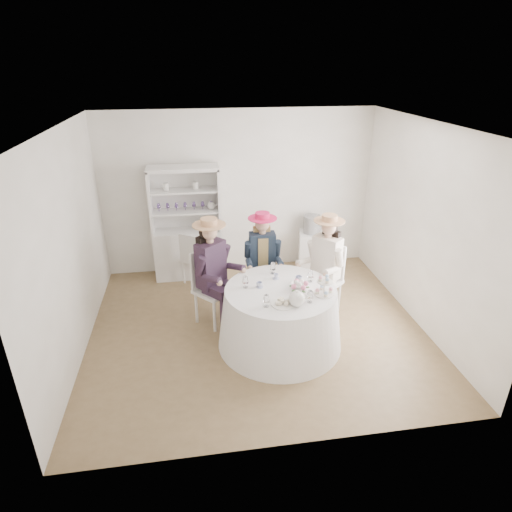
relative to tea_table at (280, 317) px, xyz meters
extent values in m
plane|color=brown|center=(-0.23, 0.38, -0.40)|extent=(4.50, 4.50, 0.00)
plane|color=white|center=(-0.23, 0.38, 2.30)|extent=(4.50, 4.50, 0.00)
plane|color=silver|center=(-0.23, 2.38, 0.95)|extent=(4.50, 0.00, 4.50)
plane|color=silver|center=(-0.23, -1.62, 0.95)|extent=(4.50, 0.00, 4.50)
plane|color=silver|center=(-2.48, 0.38, 0.95)|extent=(0.00, 4.50, 4.50)
plane|color=silver|center=(2.02, 0.38, 0.95)|extent=(0.00, 4.50, 4.50)
cone|color=white|center=(0.00, 0.00, -0.01)|extent=(1.59, 1.59, 0.78)
cylinder|color=white|center=(0.00, 0.00, 0.39)|extent=(1.39, 1.39, 0.02)
cube|color=silver|center=(-1.13, 2.13, 0.02)|extent=(1.11, 0.42, 0.83)
cube|color=silver|center=(-1.13, 2.32, 0.95)|extent=(1.11, 0.04, 1.02)
cube|color=silver|center=(-1.13, 2.13, 1.45)|extent=(1.11, 0.42, 0.06)
cube|color=silver|center=(-1.67, 2.13, 0.95)|extent=(0.04, 0.42, 1.02)
cube|color=silver|center=(-0.59, 2.13, 0.95)|extent=(0.04, 0.42, 1.02)
cube|color=silver|center=(-1.13, 2.13, 0.76)|extent=(1.04, 0.37, 0.03)
cube|color=silver|center=(-1.13, 2.13, 1.10)|extent=(1.04, 0.37, 0.03)
sphere|color=white|center=(-0.71, 2.13, 0.83)|extent=(0.13, 0.13, 0.13)
cube|color=silver|center=(1.00, 2.13, -0.07)|extent=(0.50, 0.50, 0.66)
cylinder|color=black|center=(1.00, 2.13, 0.41)|extent=(0.36, 0.36, 0.30)
cube|color=silver|center=(-0.80, 0.64, 0.09)|extent=(0.62, 0.62, 0.04)
cylinder|color=silver|center=(-0.82, 0.39, -0.16)|extent=(0.04, 0.04, 0.48)
cylinder|color=silver|center=(-0.56, 0.63, -0.16)|extent=(0.04, 0.04, 0.48)
cylinder|color=silver|center=(-1.05, 0.65, -0.16)|extent=(0.04, 0.04, 0.48)
cylinder|color=silver|center=(-0.79, 0.88, -0.16)|extent=(0.04, 0.04, 0.48)
cube|color=silver|center=(-0.94, 0.78, 0.39)|extent=(0.33, 0.30, 0.55)
cube|color=black|center=(-0.82, 0.65, 0.50)|extent=(0.44, 0.43, 0.63)
cube|color=black|center=(-0.79, 0.47, 0.18)|extent=(0.35, 0.37, 0.13)
cylinder|color=black|center=(-0.69, 0.36, -0.15)|extent=(0.11, 0.11, 0.50)
cylinder|color=black|center=(-0.96, 0.47, 0.57)|extent=(0.20, 0.21, 0.30)
cube|color=black|center=(-0.64, 0.61, 0.18)|extent=(0.35, 0.37, 0.13)
cylinder|color=black|center=(-0.54, 0.49, -0.15)|extent=(0.11, 0.11, 0.50)
cylinder|color=black|center=(-0.62, 0.77, 0.57)|extent=(0.20, 0.21, 0.30)
cylinder|color=#D8A889|center=(-0.82, 0.65, 0.84)|extent=(0.10, 0.10, 0.09)
sphere|color=#D8A889|center=(-0.82, 0.65, 0.96)|extent=(0.21, 0.21, 0.21)
sphere|color=black|center=(-0.85, 0.69, 0.94)|extent=(0.21, 0.21, 0.21)
cube|color=black|center=(-0.88, 0.72, 0.68)|extent=(0.25, 0.24, 0.42)
cylinder|color=tan|center=(-0.82, 0.65, 1.06)|extent=(0.44, 0.44, 0.01)
cylinder|color=tan|center=(-0.82, 0.65, 1.10)|extent=(0.22, 0.22, 0.09)
cube|color=silver|center=(-0.06, 1.02, 0.06)|extent=(0.42, 0.42, 0.04)
cylinder|color=silver|center=(-0.23, 0.87, -0.17)|extent=(0.04, 0.04, 0.45)
cylinder|color=silver|center=(0.10, 0.85, -0.17)|extent=(0.04, 0.04, 0.45)
cylinder|color=silver|center=(-0.22, 1.19, -0.17)|extent=(0.04, 0.04, 0.45)
cylinder|color=silver|center=(0.11, 1.18, -0.17)|extent=(0.04, 0.04, 0.45)
cube|color=silver|center=(-0.05, 1.21, 0.34)|extent=(0.39, 0.04, 0.51)
cube|color=#1C2839|center=(-0.06, 1.04, 0.44)|extent=(0.38, 0.22, 0.59)
cube|color=tan|center=(-0.06, 1.04, 0.44)|extent=(0.15, 0.23, 0.51)
cube|color=#1C2839|center=(-0.15, 0.90, 0.15)|extent=(0.15, 0.35, 0.12)
cylinder|color=#1C2839|center=(-0.16, 0.76, -0.16)|extent=(0.10, 0.10, 0.47)
cylinder|color=#1C2839|center=(-0.27, 1.01, 0.51)|extent=(0.10, 0.18, 0.28)
cube|color=#1C2839|center=(0.03, 0.90, 0.15)|extent=(0.15, 0.35, 0.12)
cylinder|color=#1C2839|center=(0.02, 0.75, -0.16)|extent=(0.10, 0.10, 0.47)
cylinder|color=#1C2839|center=(0.15, 1.00, 0.51)|extent=(0.10, 0.18, 0.28)
cylinder|color=#D8A889|center=(-0.06, 1.04, 0.76)|extent=(0.09, 0.09, 0.08)
sphere|color=#D8A889|center=(-0.06, 1.04, 0.87)|extent=(0.19, 0.19, 0.19)
sphere|color=tan|center=(-0.06, 1.09, 0.86)|extent=(0.19, 0.19, 0.19)
cube|color=tan|center=(-0.05, 1.13, 0.62)|extent=(0.25, 0.09, 0.39)
cylinder|color=#DD215A|center=(-0.06, 1.04, 0.97)|extent=(0.41, 0.41, 0.01)
cylinder|color=#DD215A|center=(-0.06, 1.04, 1.01)|extent=(0.20, 0.20, 0.08)
cube|color=silver|center=(0.78, 0.67, 0.08)|extent=(0.60, 0.60, 0.04)
cylinder|color=silver|center=(0.54, 0.69, -0.16)|extent=(0.04, 0.04, 0.47)
cylinder|color=silver|center=(0.76, 0.43, -0.16)|extent=(0.04, 0.04, 0.47)
cylinder|color=silver|center=(0.80, 0.91, -0.16)|extent=(0.04, 0.04, 0.47)
cylinder|color=silver|center=(1.02, 0.65, -0.16)|extent=(0.04, 0.04, 0.47)
cube|color=silver|center=(0.93, 0.79, 0.36)|extent=(0.28, 0.33, 0.53)
cube|color=silver|center=(0.79, 0.68, 0.47)|extent=(0.41, 0.43, 0.61)
cube|color=silver|center=(0.62, 0.66, 0.16)|extent=(0.36, 0.34, 0.13)
cylinder|color=silver|center=(0.51, 0.57, -0.15)|extent=(0.11, 0.11, 0.49)
cylinder|color=silver|center=(0.62, 0.82, 0.54)|extent=(0.20, 0.19, 0.29)
cube|color=silver|center=(0.74, 0.51, 0.16)|extent=(0.36, 0.34, 0.13)
cylinder|color=silver|center=(0.63, 0.42, -0.15)|extent=(0.11, 0.11, 0.49)
cylinder|color=silver|center=(0.90, 0.49, 0.54)|extent=(0.20, 0.19, 0.29)
cylinder|color=#D8A889|center=(0.79, 0.68, 0.80)|extent=(0.10, 0.10, 0.08)
sphere|color=#D8A889|center=(0.79, 0.68, 0.91)|extent=(0.20, 0.20, 0.20)
sphere|color=black|center=(0.83, 0.71, 0.90)|extent=(0.20, 0.20, 0.20)
cube|color=black|center=(0.86, 0.74, 0.65)|extent=(0.23, 0.25, 0.40)
cylinder|color=tan|center=(0.79, 0.68, 1.01)|extent=(0.42, 0.42, 0.01)
cylinder|color=tan|center=(0.79, 0.68, 1.05)|extent=(0.21, 0.21, 0.08)
cube|color=silver|center=(-1.02, 1.90, 0.01)|extent=(0.51, 0.51, 0.04)
cylinder|color=silver|center=(-0.82, 1.93, -0.20)|extent=(0.03, 0.03, 0.40)
cylinder|color=silver|center=(-1.06, 2.10, -0.20)|extent=(0.03, 0.03, 0.40)
cylinder|color=silver|center=(-0.98, 1.69, -0.20)|extent=(0.03, 0.03, 0.40)
cylinder|color=silver|center=(-1.22, 1.86, -0.20)|extent=(0.03, 0.03, 0.40)
cube|color=silver|center=(-1.11, 1.76, 0.26)|extent=(0.30, 0.22, 0.46)
imported|color=white|center=(-0.25, 0.09, 0.43)|extent=(0.09, 0.09, 0.06)
imported|color=white|center=(0.00, 0.29, 0.43)|extent=(0.08, 0.08, 0.06)
imported|color=white|center=(0.26, 0.16, 0.44)|extent=(0.11, 0.11, 0.07)
imported|color=white|center=(0.23, 0.01, 0.43)|extent=(0.21, 0.21, 0.05)
sphere|color=pink|center=(0.27, -0.08, 0.49)|extent=(0.06, 0.06, 0.06)
sphere|color=white|center=(0.25, -0.04, 0.49)|extent=(0.06, 0.06, 0.06)
sphere|color=pink|center=(0.20, -0.03, 0.49)|extent=(0.06, 0.06, 0.06)
sphere|color=white|center=(0.16, -0.06, 0.49)|extent=(0.06, 0.06, 0.06)
sphere|color=pink|center=(0.16, -0.10, 0.49)|extent=(0.06, 0.06, 0.06)
sphere|color=white|center=(0.20, -0.13, 0.49)|extent=(0.06, 0.06, 0.06)
sphere|color=pink|center=(0.25, -0.12, 0.49)|extent=(0.06, 0.06, 0.06)
sphere|color=white|center=(0.11, -0.39, 0.49)|extent=(0.19, 0.19, 0.19)
cylinder|color=white|center=(0.22, -0.39, 0.50)|extent=(0.11, 0.03, 0.09)
cylinder|color=white|center=(0.11, -0.39, 0.58)|extent=(0.04, 0.04, 0.02)
cylinder|color=white|center=(-0.05, -0.35, 0.41)|extent=(0.28, 0.28, 0.01)
cube|color=beige|center=(-0.10, -0.37, 0.43)|extent=(0.07, 0.04, 0.03)
cube|color=beige|center=(-0.05, -0.35, 0.45)|extent=(0.07, 0.06, 0.03)
cube|color=beige|center=(0.01, -0.33, 0.43)|extent=(0.08, 0.07, 0.03)
cube|color=beige|center=(-0.07, -0.31, 0.45)|extent=(0.08, 0.08, 0.03)
cube|color=beige|center=(-0.01, -0.39, 0.43)|extent=(0.07, 0.08, 0.03)
cylinder|color=white|center=(0.49, -0.19, 0.41)|extent=(0.25, 0.25, 0.01)
cylinder|color=white|center=(0.49, -0.19, 0.49)|extent=(0.02, 0.02, 0.17)
cylinder|color=white|center=(0.49, -0.19, 0.57)|extent=(0.19, 0.19, 0.01)
camera|label=1|loc=(-1.01, -4.51, 2.99)|focal=30.00mm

